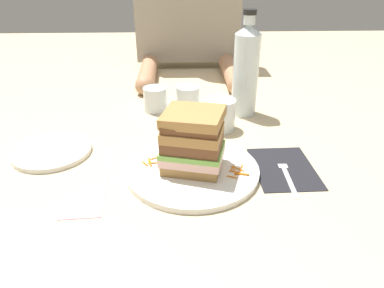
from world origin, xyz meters
TOP-DOWN VIEW (x-y plane):
  - ground_plane at (0.00, 0.00)m, footprint 3.00×3.00m
  - main_plate at (0.01, 0.01)m, footprint 0.28×0.28m
  - sandwich at (0.01, 0.01)m, footprint 0.14×0.13m
  - carrot_shred_0 at (-0.09, 0.04)m, footprint 0.00×0.02m
  - carrot_shred_1 at (-0.07, 0.03)m, footprint 0.00×0.03m
  - carrot_shred_2 at (-0.08, 0.03)m, footprint 0.02×0.00m
  - carrot_shred_3 at (-0.10, 0.03)m, footprint 0.02×0.02m
  - carrot_shred_4 at (-0.07, 0.05)m, footprint 0.02×0.01m
  - carrot_shred_5 at (-0.08, 0.03)m, footprint 0.01×0.03m
  - carrot_shred_6 at (0.08, -0.03)m, footprint 0.02×0.01m
  - carrot_shred_7 at (0.10, 0.00)m, footprint 0.03×0.02m
  - carrot_shred_8 at (0.10, -0.01)m, footprint 0.03×0.01m
  - carrot_shred_9 at (0.11, -0.00)m, footprint 0.01×0.03m
  - carrot_shred_10 at (0.11, -0.02)m, footprint 0.03×0.01m
  - carrot_shred_11 at (0.09, -0.01)m, footprint 0.00×0.03m
  - carrot_shred_12 at (0.09, -0.00)m, footprint 0.01×0.02m
  - napkin_dark at (0.21, 0.02)m, footprint 0.13×0.18m
  - fork at (0.20, -0.00)m, footprint 0.02×0.17m
  - knife at (-0.18, 0.01)m, footprint 0.03×0.20m
  - juice_glass at (0.09, 0.22)m, footprint 0.08×0.08m
  - water_bottle at (0.16, 0.32)m, footprint 0.07×0.07m
  - empty_tumbler_0 at (-0.09, 0.35)m, footprint 0.07×0.07m
  - empty_tumbler_1 at (0.01, 0.34)m, footprint 0.07×0.07m
  - side_plate at (-0.32, 0.10)m, footprint 0.18×0.18m
  - napkin_pink at (-0.20, -0.09)m, footprint 0.08×0.09m

SIDE VIEW (x-z plane):
  - ground_plane at x=0.00m, z-range 0.00..0.00m
  - napkin_pink at x=-0.20m, z-range 0.00..0.00m
  - napkin_dark at x=0.21m, z-range 0.00..0.00m
  - knife at x=-0.18m, z-range 0.00..0.00m
  - fork at x=0.20m, z-range 0.00..0.01m
  - side_plate at x=-0.32m, z-range 0.00..0.01m
  - main_plate at x=0.01m, z-range 0.00..0.01m
  - carrot_shred_8 at x=0.10m, z-range 0.01..0.02m
  - carrot_shred_0 at x=-0.09m, z-range 0.01..0.02m
  - carrot_shred_11 at x=0.09m, z-range 0.01..0.02m
  - carrot_shred_12 at x=0.09m, z-range 0.01..0.02m
  - carrot_shred_6 at x=0.08m, z-range 0.01..0.02m
  - carrot_shred_1 at x=-0.07m, z-range 0.01..0.02m
  - carrot_shred_9 at x=0.11m, z-range 0.01..0.02m
  - carrot_shred_7 at x=0.10m, z-range 0.01..0.02m
  - carrot_shred_2 at x=-0.08m, z-range 0.01..0.02m
  - carrot_shred_4 at x=-0.07m, z-range 0.01..0.02m
  - carrot_shred_3 at x=-0.10m, z-range 0.01..0.02m
  - carrot_shred_5 at x=-0.08m, z-range 0.01..0.02m
  - carrot_shred_10 at x=0.11m, z-range 0.01..0.02m
  - empty_tumbler_0 at x=-0.09m, z-range 0.00..0.07m
  - juice_glass at x=0.09m, z-range 0.00..0.08m
  - empty_tumbler_1 at x=0.01m, z-range 0.00..0.08m
  - sandwich at x=0.01m, z-range 0.01..0.14m
  - water_bottle at x=0.16m, z-range -0.01..0.27m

